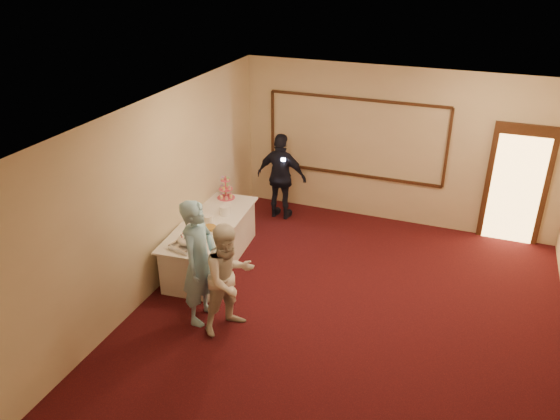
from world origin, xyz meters
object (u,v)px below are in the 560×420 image
Objects in this scene: pavlova_tray at (187,241)px; plate_stack_b at (225,210)px; cupcake_stand at (226,189)px; woman at (229,278)px; tart at (209,228)px; guest at (281,177)px; plate_stack_a at (208,219)px; buffet_table at (211,242)px; man at (199,262)px.

pavlova_tray is 2.89× the size of plate_stack_b.
woman is at bearing -62.97° from cupcake_stand.
guest is at bearing 80.84° from tart.
woman is (1.08, -1.43, -0.03)m from plate_stack_a.
tart is at bearing -64.11° from buffet_table.
plate_stack_b reaches higher than tart.
woman is at bearing -52.40° from tart.
plate_stack_a reaches higher than buffet_table.
cupcake_stand is 0.29× the size of woman.
plate_stack_b is 0.59m from tart.
plate_stack_a is 1.79m from woman.
tart is 0.16× the size of woman.
cupcake_stand is 0.27× the size of guest.
guest is at bearing 77.67° from plate_stack_b.
pavlova_tray is at bearing -86.26° from buffet_table.
guest is at bearing 76.81° from plate_stack_a.
tart is 1.29m from man.
buffet_table is at bearing 78.96° from guest.
pavlova_tray is 0.33× the size of guest.
plate_stack_a is 0.41m from plate_stack_b.
cupcake_stand reaches higher than plate_stack_a.
cupcake_stand is at bearing 17.49° from man.
cupcake_stand is 2.74m from woman.
buffet_table is 4.22× the size of pavlova_tray.
plate_stack_b is 0.11× the size of guest.
pavlova_tray is at bearing 87.79° from woman.
man is at bearing -67.47° from buffet_table.
pavlova_tray is 0.35× the size of woman.
guest is at bearing 39.58° from woman.
man is at bearing -66.50° from plate_stack_a.
guest reaches higher than plate_stack_a.
woman reaches higher than plate_stack_a.
plate_stack_a is at bearing -106.43° from buffet_table.
guest reaches higher than tart.
plate_stack_b is at bearing 73.05° from buffet_table.
cupcake_stand is 2.60× the size of plate_stack_a.
tart is at bearing -57.21° from plate_stack_a.
woman reaches higher than cupcake_stand.
plate_stack_a is (0.17, -1.01, -0.09)m from cupcake_stand.
guest is at bearing 58.87° from cupcake_stand.
cupcake_stand is (-0.18, 0.97, 0.55)m from buffet_table.
man is (0.48, -1.77, 0.09)m from plate_stack_b.
plate_stack_a is 0.91× the size of plate_stack_b.
buffet_table is at bearing 66.15° from woman.
plate_stack_a is 0.10× the size of man.
woman reaches higher than buffet_table.
pavlova_tray is 2.92m from guest.
man is at bearing -74.81° from plate_stack_b.
woman is at bearing -54.04° from buffet_table.
plate_stack_b is at bearing 73.10° from plate_stack_a.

